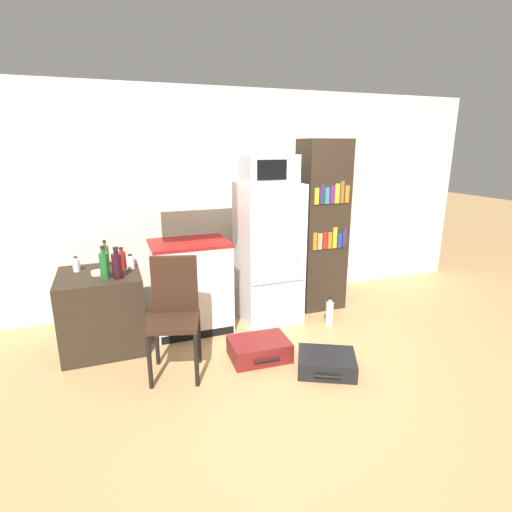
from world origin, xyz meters
TOP-DOWN VIEW (x-y plane):
  - ground_plane at (0.00, 0.00)m, footprint 24.00×24.00m
  - wall_back at (0.20, 2.00)m, footprint 6.40×0.10m
  - side_table at (-1.39, 1.23)m, footprint 0.73×0.74m
  - kitchen_hutch at (-0.53, 1.32)m, footprint 0.78×0.56m
  - refrigerator at (0.32, 1.30)m, footprint 0.61×0.62m
  - microwave at (0.32, 1.30)m, footprint 0.53×0.40m
  - bookshelf at (1.02, 1.41)m, footprint 0.52×0.40m
  - bottle_olive_oil at (-1.32, 1.48)m, footprint 0.07×0.07m
  - bottle_ketchup_red at (-1.18, 1.34)m, footprint 0.08×0.08m
  - bottle_milk_white at (-1.10, 1.29)m, footprint 0.08×0.08m
  - bottle_wine_dark at (-1.23, 1.03)m, footprint 0.09×0.09m
  - bottle_green_tall at (-1.33, 1.06)m, footprint 0.08×0.08m
  - bottle_clear_short at (-1.58, 1.37)m, footprint 0.06×0.06m
  - bowl at (-1.39, 1.20)m, footprint 0.12×0.12m
  - chair at (-0.81, 0.57)m, footprint 0.49×0.50m
  - suitcase_large_flat at (0.37, 0.09)m, footprint 0.61×0.57m
  - suitcase_small_flat at (-0.09, 0.50)m, footprint 0.54×0.43m
  - water_bottle_front at (0.88, 0.91)m, footprint 0.08×0.08m

SIDE VIEW (x-z plane):
  - ground_plane at x=0.00m, z-range 0.00..0.00m
  - suitcase_large_flat at x=0.37m, z-range 0.00..0.15m
  - suitcase_small_flat at x=-0.09m, z-range 0.00..0.17m
  - water_bottle_front at x=0.88m, z-range -0.02..0.28m
  - side_table at x=-1.39m, z-range 0.00..0.73m
  - chair at x=-0.81m, z-range 0.09..1.07m
  - bowl at x=-1.39m, z-range 0.73..0.76m
  - refrigerator at x=0.32m, z-range 0.00..1.49m
  - bottle_milk_white at x=-1.10m, z-range 0.72..0.86m
  - bottle_clear_short at x=-1.58m, z-range 0.72..0.86m
  - bottle_ketchup_red at x=-1.18m, z-range 0.71..0.92m
  - bottle_olive_oil at x=-1.32m, z-range 0.71..0.96m
  - bottle_wine_dark at x=-1.23m, z-range 0.71..0.99m
  - bottle_green_tall at x=-1.33m, z-range 0.70..1.00m
  - kitchen_hutch at x=-0.53m, z-range -0.08..1.88m
  - bookshelf at x=1.02m, z-range 0.00..1.94m
  - wall_back at x=0.20m, z-range 0.00..2.49m
  - microwave at x=0.32m, z-range 1.49..1.78m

